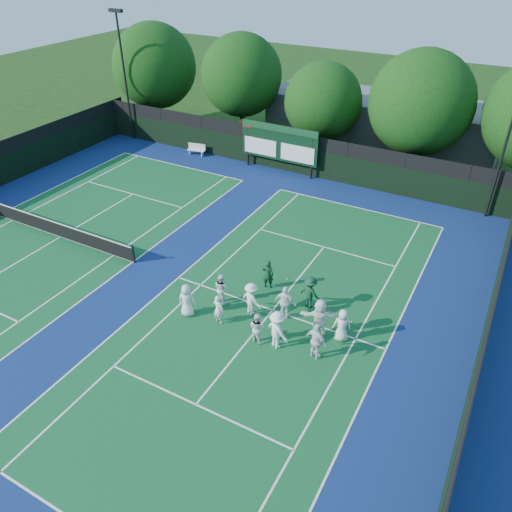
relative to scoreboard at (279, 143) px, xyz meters
The scene contains 32 objects.
ground 17.23m from the scoreboard, 65.78° to the right, with size 120.00×120.00×0.00m, color #16370F.
court_apron 14.78m from the scoreboard, 86.03° to the right, with size 34.00×32.00×0.01m, color navy.
near_court 16.33m from the scoreboard, 64.32° to the right, with size 11.05×23.85×0.01m.
left_court 16.32m from the scoreboard, 115.60° to the right, with size 11.05×23.85×0.01m.
back_fence 1.38m from the scoreboard, 22.25° to the left, with size 34.00×0.08×3.00m.
divider_fence_right 21.68m from the scoreboard, 42.33° to the right, with size 0.08×32.00×3.00m.
scoreboard is the anchor object (origin of this frame).
clubhouse 9.80m from the scoreboard, 59.22° to the left, with size 18.00×6.00×4.00m, color slate.
light_pole_left 14.58m from the scoreboard, behind, with size 1.20×0.30×10.12m.
tennis_net 16.26m from the scoreboard, 115.60° to the right, with size 11.30×0.10×1.10m.
bench 7.38m from the scoreboard, behind, with size 1.49×0.66×0.91m.
tree_a 14.70m from the scoreboard, 163.92° to the left, with size 7.11×7.11×8.83m.
tree_b 7.27m from the scoreboard, 142.49° to the left, with size 6.37×6.37×8.69m.
tree_c 4.82m from the scoreboard, 66.12° to the left, with size 5.76×5.76×7.28m.
tree_d 10.12m from the scoreboard, 24.34° to the left, with size 7.07×7.07×8.83m.
tennis_ball_0 16.14m from the scoreboard, 72.82° to the right, with size 0.07×0.07×0.07m, color #C8E81B.
tennis_ball_1 17.61m from the scoreboard, 55.25° to the right, with size 0.07×0.07×0.07m, color #C8E81B.
tennis_ball_3 15.72m from the scoreboard, 72.02° to the right, with size 0.07×0.07×0.07m, color #C8E81B.
tennis_ball_4 13.86m from the scoreboard, 61.42° to the right, with size 0.07×0.07×0.07m, color #C8E81B.
tennis_ball_5 17.39m from the scoreboard, 52.09° to the right, with size 0.07×0.07×0.07m, color #C8E81B.
player_front_0 17.20m from the scoreboard, 77.67° to the right, with size 0.82×0.53×1.67m, color white.
player_front_1 17.39m from the scoreboard, 72.42° to the right, with size 0.55×0.36×1.52m, color white.
player_front_2 18.35m from the scoreboard, 66.29° to the right, with size 0.73×0.57×1.50m, color silver.
player_front_3 18.63m from the scoreboard, 63.58° to the right, with size 1.19×0.69×1.85m, color white.
player_front_4 19.29m from the scoreboard, 58.73° to the right, with size 1.05×0.44×1.79m, color white.
player_back_0 15.86m from the scoreboard, 73.33° to the right, with size 0.76×0.59×1.56m, color silver.
player_back_1 16.49m from the scoreboard, 67.80° to the right, with size 1.08×0.62×1.67m, color white.
player_back_2 16.70m from the scoreboard, 62.34° to the right, with size 1.01×0.42×1.73m, color white.
player_back_3 17.87m from the scoreboard, 57.63° to the right, with size 1.74×0.56×1.88m, color white.
player_back_4 18.31m from the scoreboard, 54.73° to the right, with size 0.78×0.51×1.60m, color white.
coach_left 14.44m from the scoreboard, 65.51° to the right, with size 0.58×0.38×1.59m, color #0F391D.
coach_right 15.97m from the scoreboard, 58.05° to the right, with size 1.09×0.63×1.69m, color #103D24.
Camera 1 is at (8.14, -15.44, 15.17)m, focal length 35.00 mm.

